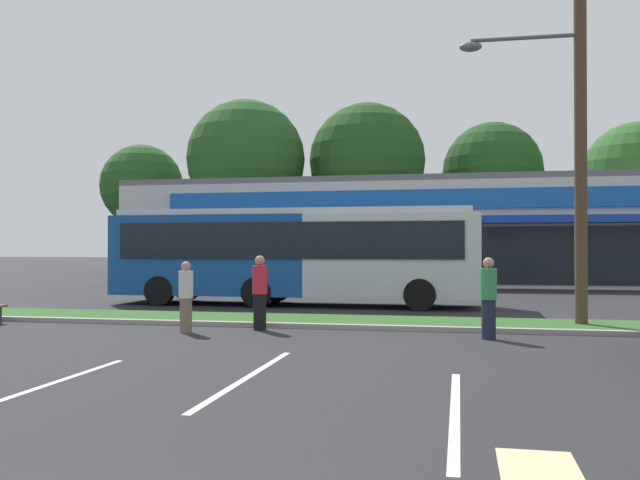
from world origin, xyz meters
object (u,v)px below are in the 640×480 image
at_px(car_0, 282,276).
at_px(pedestrian_near_bench, 260,293).
at_px(pedestrian_by_pole, 489,298).
at_px(utility_pole, 574,110).
at_px(city_bus, 293,253).
at_px(pedestrian_mid, 186,297).

xyz_separation_m(car_0, pedestrian_near_bench, (2.78, -12.63, 0.14)).
xyz_separation_m(car_0, pedestrian_by_pole, (8.03, -13.18, 0.13)).
bearing_deg(car_0, pedestrian_near_bench, 102.41).
bearing_deg(utility_pole, pedestrian_by_pole, -131.54).
distance_m(utility_pole, car_0, 15.50).
xyz_separation_m(city_bus, pedestrian_mid, (-0.67, -7.65, -0.94)).
xyz_separation_m(pedestrian_near_bench, pedestrian_mid, (-1.54, -0.78, -0.07)).
bearing_deg(pedestrian_mid, pedestrian_near_bench, -164.85).
bearing_deg(pedestrian_by_pole, utility_pole, -141.63).
bearing_deg(pedestrian_by_pole, car_0, -68.73).
relative_size(car_0, pedestrian_by_pole, 2.72).
distance_m(utility_pole, pedestrian_mid, 10.33).
bearing_deg(car_0, pedestrian_by_pole, 121.37).
bearing_deg(city_bus, pedestrian_mid, -94.54).
relative_size(utility_pole, car_0, 2.09).
height_order(car_0, pedestrian_mid, pedestrian_mid).
bearing_deg(pedestrian_by_pole, pedestrian_near_bench, -16.11).
bearing_deg(city_bus, utility_pole, -30.82).
bearing_deg(city_bus, pedestrian_near_bench, -82.32).
distance_m(utility_pole, pedestrian_by_pole, 5.46).
bearing_deg(car_0, utility_pole, 133.34).
distance_m(city_bus, pedestrian_near_bench, 6.98).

